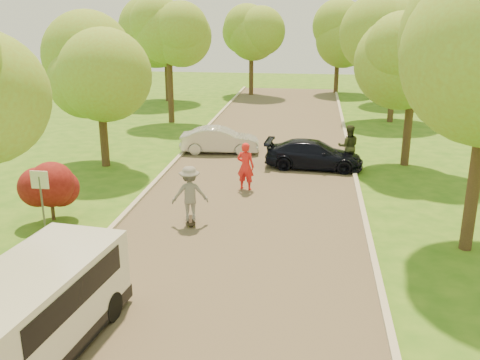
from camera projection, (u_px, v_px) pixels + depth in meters
The scene contains 21 objects.
ground at pixel (205, 325), 11.93m from camera, with size 100.00×100.00×0.00m, color #2D6317.
road at pixel (249, 203), 19.48m from camera, with size 8.00×60.00×0.01m, color #4C4438.
curb_left at pixel (142, 196), 20.00m from camera, with size 0.18×60.00×0.12m, color #B2AD9E.
curb_right at pixel (362, 207), 18.94m from camera, with size 0.18×60.00×0.12m, color #B2AD9E.
street_sign at pixel (41, 190), 15.99m from camera, with size 0.55×0.06×2.17m.
red_shrub at pixel (50, 189), 17.61m from camera, with size 1.70×1.70×1.95m.
tree_l_midb at pixel (102, 63), 22.76m from camera, with size 4.30×4.20×6.62m.
tree_l_far at pixel (172, 32), 31.87m from camera, with size 4.92×4.80×7.79m.
tree_r_midb at pixel (420, 55), 22.80m from camera, with size 4.51×4.40×7.01m.
tree_r_far at pixel (402, 26), 31.87m from camera, with size 5.33×5.20×8.34m.
tree_bg_a at pixel (168, 30), 39.78m from camera, with size 5.12×5.00×7.72m.
tree_bg_b at pixel (399, 27), 39.38m from camera, with size 5.12×5.00×7.95m.
tree_bg_c at pixel (254, 32), 42.86m from camera, with size 4.92×4.80×7.33m.
tree_bg_d at pixel (342, 28), 43.74m from camera, with size 5.12×5.00×7.72m.
minivan at pixel (30, 313), 10.57m from camera, with size 2.53×5.22×1.88m.
silver_sedan at pixel (220, 140), 26.20m from camera, with size 1.33×3.82×1.26m, color silver.
dark_sedan at pixel (314, 155), 23.62m from camera, with size 1.75×4.30×1.25m, color black.
longboard at pixel (191, 220), 17.60m from camera, with size 0.51×0.98×0.11m.
skateboarder at pixel (190, 194), 17.31m from camera, with size 1.19×0.68×1.84m, color slate.
person_striped at pixel (246, 166), 20.67m from camera, with size 0.69×0.45×1.89m, color red.
person_olive at pixel (348, 146), 23.64m from camera, with size 0.93×0.73×1.92m, color #313620.
Camera 1 is at (2.20, -10.18, 6.72)m, focal length 40.00 mm.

